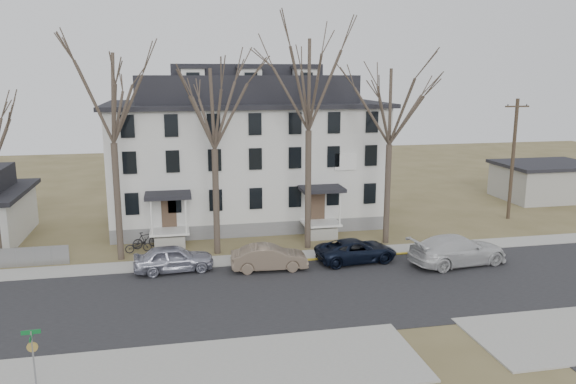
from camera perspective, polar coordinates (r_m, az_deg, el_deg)
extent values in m
plane|color=brown|center=(28.52, 4.70, -11.59)|extent=(120.00, 120.00, 0.00)
cube|color=#27272A|center=(30.30, 3.63, -10.12)|extent=(120.00, 10.00, 0.04)
cube|color=#A09F97|center=(35.76, 1.12, -6.60)|extent=(120.00, 2.00, 0.08)
cube|color=#A09F97|center=(23.08, -11.95, -17.85)|extent=(20.00, 5.00, 0.08)
cube|color=gold|center=(36.33, 9.20, -6.46)|extent=(14.00, 0.25, 0.06)
cube|color=slate|center=(44.76, -4.19, -2.15)|extent=(20.00, 10.00, 1.00)
cube|color=silver|center=(43.89, -4.28, 3.56)|extent=(20.00, 10.00, 8.00)
cube|color=black|center=(43.48, -4.36, 8.91)|extent=(20.80, 10.80, 0.30)
cube|color=black|center=(43.44, -4.38, 10.43)|extent=(16.00, 7.00, 2.00)
cube|color=black|center=(43.42, -4.41, 12.28)|extent=(11.00, 4.50, 0.80)
cube|color=white|center=(38.54, -11.94, -3.93)|extent=(2.60, 2.00, 0.16)
cube|color=white|center=(39.80, 3.37, -3.18)|extent=(2.60, 2.00, 0.16)
cube|color=white|center=(40.31, 5.87, 3.07)|extent=(1.60, 0.08, 1.20)
cube|color=#A09F97|center=(56.99, 24.65, 0.87)|extent=(8.00, 6.00, 3.00)
cube|color=black|center=(56.72, 24.80, 2.55)|extent=(8.50, 6.50, 0.30)
cylinder|color=#473B31|center=(35.90, -16.92, -1.02)|extent=(0.40, 0.40, 7.28)
cylinder|color=#473B31|center=(35.86, -7.32, -1.03)|extent=(0.40, 0.40, 6.76)
cylinder|color=#473B31|center=(36.66, 2.05, 0.18)|extent=(0.40, 0.40, 7.80)
cylinder|color=#473B31|center=(38.40, 10.05, -0.25)|extent=(0.40, 0.40, 6.76)
cylinder|color=#3D3023|center=(47.37, 21.87, 3.05)|extent=(0.28, 0.28, 9.50)
cube|color=#3D3023|center=(46.98, 22.26, 8.05)|extent=(2.00, 0.12, 0.12)
imported|color=#9D9FB1|center=(33.58, -11.53, -6.69)|extent=(4.72, 2.20, 1.56)
imported|color=#72614F|center=(33.21, -1.93, -6.74)|extent=(4.55, 1.77, 1.48)
imported|color=black|center=(34.88, 6.95, -5.97)|extent=(5.19, 2.76, 1.39)
imported|color=silver|center=(35.61, 16.87, -5.71)|extent=(6.39, 3.29, 1.77)
imported|color=black|center=(37.64, -14.95, -5.34)|extent=(1.78, 0.92, 0.89)
imported|color=black|center=(38.43, -14.26, -4.79)|extent=(1.88, 1.22, 1.10)
cylinder|color=gray|center=(23.19, -24.42, -15.32)|extent=(0.06, 0.06, 2.32)
cube|color=#0C5926|center=(22.72, -24.67, -12.81)|extent=(0.67, 0.03, 0.16)
cube|color=#0C5926|center=(22.79, -24.63, -13.24)|extent=(0.03, 0.67, 0.16)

